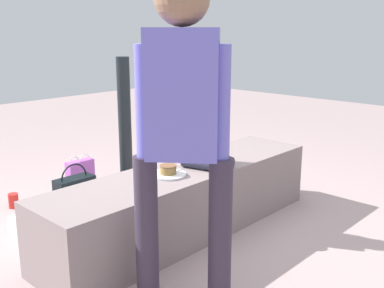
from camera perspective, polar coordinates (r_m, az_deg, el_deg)
ground_plane at (r=3.10m, az=-0.74°, el=-10.81°), size 12.00×12.00×0.00m
concrete_ledge at (r=3.01m, az=-0.75°, el=-7.03°), size 2.05×0.50×0.44m
child_seated at (r=2.98m, az=1.01°, el=1.41°), size 0.29×0.34×0.48m
adult_standing at (r=2.03m, az=-1.18°, el=3.52°), size 0.34×0.38×1.55m
cake_plate at (r=2.80m, az=-2.96°, el=-3.50°), size 0.22×0.22×0.07m
gift_bag at (r=3.96m, az=-13.68°, el=-3.65°), size 0.23×0.09×0.29m
railing_post at (r=3.96m, az=-8.27°, el=0.81°), size 0.36×0.36×1.08m
water_bottle_near_gift at (r=3.60m, az=-6.19°, el=-5.80°), size 0.06×0.06×0.19m
water_bottle_far_side at (r=3.53m, az=-2.51°, el=-5.99°), size 0.07×0.07×0.20m
party_cup_red at (r=3.72m, az=-21.26°, el=-6.56°), size 0.07×0.07×0.11m
cake_box_white at (r=3.25m, az=-18.29°, el=-9.31°), size 0.30×0.34×0.11m
handbag_black_leather at (r=3.61m, az=-14.31°, el=-5.60°), size 0.30×0.14×0.33m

